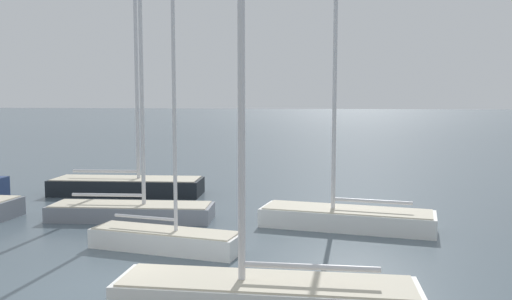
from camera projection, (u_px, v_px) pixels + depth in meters
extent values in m
plane|color=#4C5B66|center=(108.00, 286.00, 12.12)|extent=(600.00, 600.00, 0.00)
cube|color=black|center=(127.00, 187.00, 23.97)|extent=(7.13, 3.21, 0.74)
cube|color=beige|center=(127.00, 178.00, 23.93)|extent=(6.83, 3.00, 0.04)
cylinder|color=silver|center=(136.00, 35.00, 23.29)|extent=(0.17, 0.17, 13.01)
cylinder|color=silver|center=(106.00, 171.00, 23.97)|extent=(3.07, 0.68, 0.13)
cube|color=gray|center=(131.00, 212.00, 18.87)|extent=(6.09, 2.64, 0.55)
cube|color=beige|center=(131.00, 204.00, 18.84)|extent=(5.84, 2.47, 0.04)
cylinder|color=silver|center=(141.00, 77.00, 18.38)|extent=(0.14, 0.14, 9.18)
cylinder|color=silver|center=(108.00, 195.00, 18.87)|extent=(2.63, 0.59, 0.11)
cube|color=white|center=(165.00, 240.00, 15.01)|extent=(4.55, 1.46, 0.56)
cube|color=beige|center=(165.00, 230.00, 14.98)|extent=(4.36, 1.35, 0.04)
cylinder|color=silver|center=(174.00, 92.00, 14.50)|extent=(0.11, 0.11, 7.99)
cylinder|color=silver|center=(145.00, 217.00, 15.16)|extent=(2.01, 0.23, 0.09)
cube|color=white|center=(346.00, 219.00, 17.64)|extent=(5.88, 2.01, 0.63)
cube|color=beige|center=(347.00, 209.00, 17.60)|extent=(5.64, 1.87, 0.04)
cylinder|color=silver|center=(335.00, 72.00, 17.32)|extent=(0.14, 0.14, 9.30)
cylinder|color=silver|center=(372.00, 201.00, 17.32)|extent=(2.61, 0.26, 0.11)
cube|color=white|center=(266.00, 298.00, 10.49)|extent=(6.24, 2.19, 0.67)
cube|color=beige|center=(266.00, 281.00, 10.45)|extent=(5.99, 2.04, 0.04)
cylinder|color=silver|center=(241.00, 6.00, 10.02)|extent=(0.15, 0.15, 10.91)
cylinder|color=silver|center=(310.00, 267.00, 10.30)|extent=(2.74, 0.44, 0.12)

